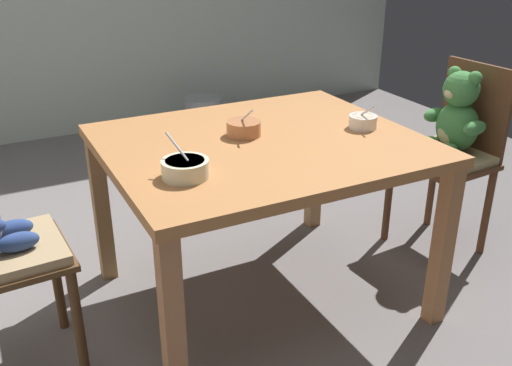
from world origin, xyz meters
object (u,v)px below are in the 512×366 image
teddy_chair_near_right (453,134)px  porridge_bowl_white_near_right (363,121)px  metal_pail (204,114)px  dining_table (262,161)px  porridge_bowl_terracotta_center (244,128)px  porridge_bowl_cream_near_left (185,168)px

teddy_chair_near_right → porridge_bowl_white_near_right: (-0.57, -0.06, 0.17)m
metal_pail → dining_table: bearing=-106.0°
porridge_bowl_white_near_right → porridge_bowl_terracotta_center: 0.49m
teddy_chair_near_right → porridge_bowl_terracotta_center: (-1.04, 0.08, 0.17)m
dining_table → porridge_bowl_terracotta_center: size_ratio=8.21×
porridge_bowl_cream_near_left → metal_pail: 2.63m
teddy_chair_near_right → porridge_bowl_white_near_right: 0.60m
teddy_chair_near_right → metal_pail: teddy_chair_near_right is taller
porridge_bowl_white_near_right → teddy_chair_near_right: bearing=5.9°
porridge_bowl_white_near_right → dining_table: bearing=172.1°
dining_table → metal_pail: dining_table is taller
teddy_chair_near_right → porridge_bowl_cream_near_left: bearing=3.8°
porridge_bowl_white_near_right → porridge_bowl_terracotta_center: porridge_bowl_terracotta_center is taller
porridge_bowl_cream_near_left → porridge_bowl_white_near_right: size_ratio=1.34×
dining_table → porridge_bowl_white_near_right: size_ratio=9.70×
teddy_chair_near_right → porridge_bowl_terracotta_center: size_ratio=6.23×
metal_pail → porridge_bowl_white_near_right: bearing=-94.9°
porridge_bowl_cream_near_left → metal_pail: bearing=66.9°
porridge_bowl_cream_near_left → porridge_bowl_terracotta_center: bearing=38.7°
teddy_chair_near_right → porridge_bowl_white_near_right: teddy_chair_near_right is taller
porridge_bowl_cream_near_left → dining_table: bearing=27.3°
dining_table → porridge_bowl_white_near_right: porridge_bowl_white_near_right is taller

